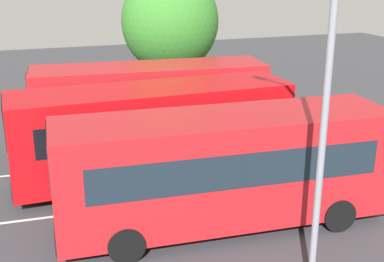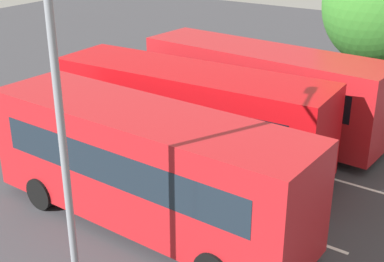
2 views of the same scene
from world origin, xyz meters
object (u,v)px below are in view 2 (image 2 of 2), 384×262
at_px(bus_far_left, 262,88).
at_px(bus_center_right, 144,164).
at_px(bus_center_left, 189,113).
at_px(depot_tree, 382,5).
at_px(street_lamp, 67,115).
at_px(pedestrian, 123,75).

xyz_separation_m(bus_far_left, bus_center_right, (-0.25, 7.62, 0.00)).
distance_m(bus_center_left, depot_tree, 10.56).
distance_m(street_lamp, depot_tree, 16.85).
bearing_deg(depot_tree, street_lamp, 84.49).
xyz_separation_m(bus_center_right, street_lamp, (-0.77, 3.29, 2.65)).
distance_m(bus_center_left, pedestrian, 7.80).
height_order(bus_center_left, pedestrian, bus_center_left).
height_order(bus_far_left, pedestrian, bus_far_left).
xyz_separation_m(pedestrian, depot_tree, (-9.96, -5.35, 3.35)).
bearing_deg(pedestrian, depot_tree, 52.10).
distance_m(bus_center_left, street_lamp, 7.84).
bearing_deg(street_lamp, bus_far_left, -6.62).
bearing_deg(bus_far_left, depot_tree, -109.37).
relative_size(bus_center_right, street_lamp, 1.25).
bearing_deg(street_lamp, bus_center_left, 2.73).
xyz_separation_m(street_lamp, depot_tree, (-1.62, -16.77, -0.09)).
bearing_deg(pedestrian, bus_center_right, -23.16).
height_order(bus_far_left, bus_center_right, same).
height_order(bus_center_right, pedestrian, bus_center_right).
relative_size(bus_far_left, depot_tree, 1.38).
bearing_deg(bus_center_left, bus_far_left, -104.05).
distance_m(bus_center_right, street_lamp, 4.29).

